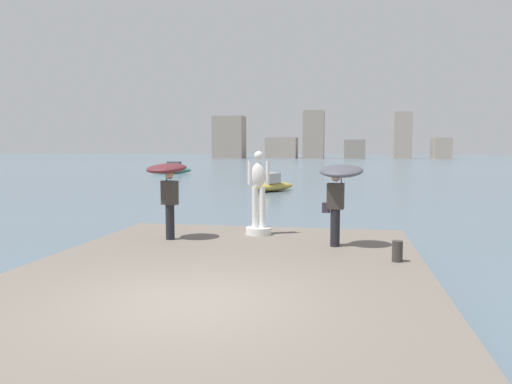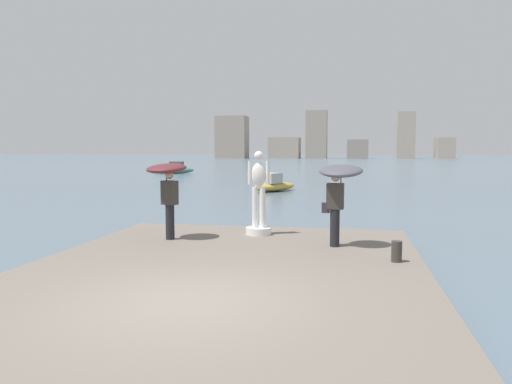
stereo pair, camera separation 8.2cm
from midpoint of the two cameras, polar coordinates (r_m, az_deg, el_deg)
name	(u,v)px [view 1 (the left image)]	position (r m, az deg, el deg)	size (l,w,h in m)	color
ground_plane	(320,178)	(47.14, 7.34, 1.64)	(400.00, 400.00, 0.00)	slate
pier	(223,277)	(9.74, -4.02, -9.73)	(7.78, 10.25, 0.40)	#70665B
statue_white_figure	(259,202)	(13.19, 0.13, -1.16)	(0.68, 0.68, 2.21)	white
onlooker_left	(167,179)	(12.66, -10.29, 1.42)	(1.27, 1.28, 1.95)	black
onlooker_right	(339,183)	(11.65, 9.32, 1.05)	(1.12, 1.14, 1.97)	black
mooring_bollard	(397,251)	(10.48, 15.67, -6.55)	(0.21, 0.21, 0.43)	#38332D
boat_far	(272,185)	(31.51, 1.78, 0.80)	(3.03, 3.83, 1.17)	#B2993D
boat_leftward	(172,169)	(55.17, -9.69, 2.59)	(4.61, 1.07, 1.33)	#336B5B
distant_skyline	(307,140)	(146.02, 5.83, 5.95)	(66.56, 12.85, 13.83)	gray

